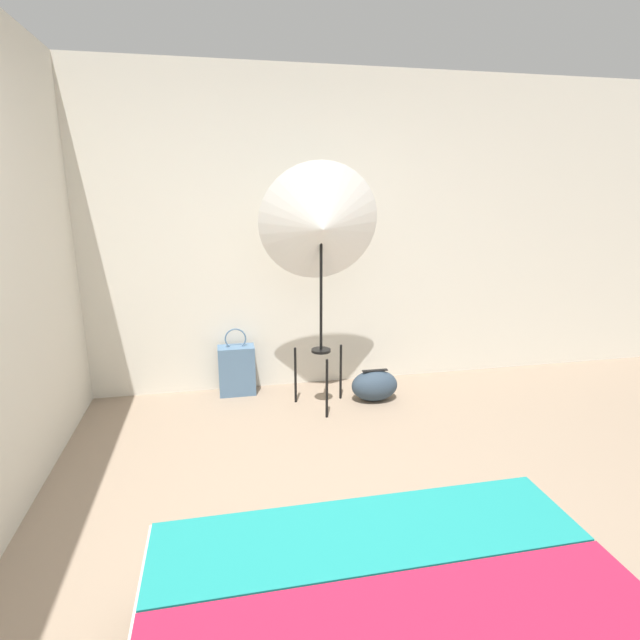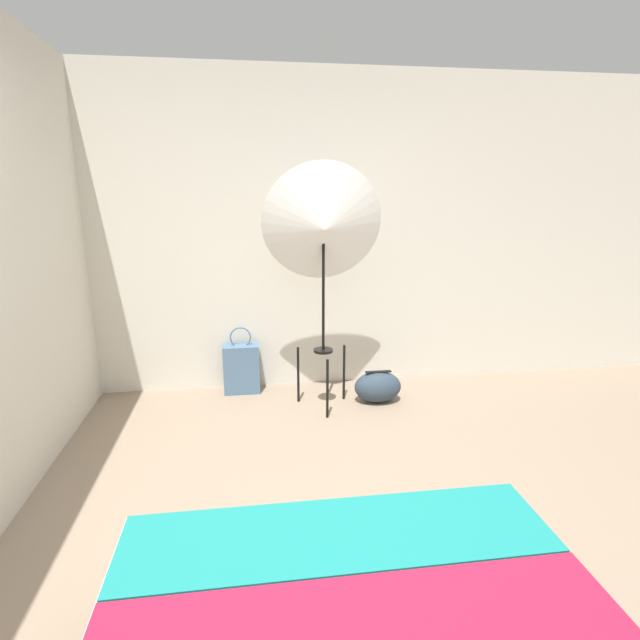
% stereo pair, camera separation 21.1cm
% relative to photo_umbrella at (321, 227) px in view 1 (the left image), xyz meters
% --- Properties ---
extents(ground_plane, '(14.00, 14.00, 0.00)m').
position_rel_photo_umbrella_xyz_m(ground_plane, '(-0.26, -1.97, -1.40)').
color(ground_plane, gray).
extents(wall_back, '(8.00, 0.05, 2.60)m').
position_rel_photo_umbrella_xyz_m(wall_back, '(-0.26, 0.53, -0.10)').
color(wall_back, beige).
rests_on(wall_back, ground_plane).
extents(photo_umbrella, '(0.90, 0.42, 1.87)m').
position_rel_photo_umbrella_xyz_m(photo_umbrella, '(0.00, 0.00, 0.00)').
color(photo_umbrella, black).
rests_on(photo_umbrella, ground_plane).
extents(tote_bag, '(0.30, 0.17, 0.57)m').
position_rel_photo_umbrella_xyz_m(tote_bag, '(-0.64, 0.38, -1.19)').
color(tote_bag, slate).
rests_on(tote_bag, ground_plane).
extents(duffel_bag, '(0.38, 0.25, 0.26)m').
position_rel_photo_umbrella_xyz_m(duffel_bag, '(0.45, 0.02, -1.27)').
color(duffel_bag, '#2D3D4C').
rests_on(duffel_bag, ground_plane).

